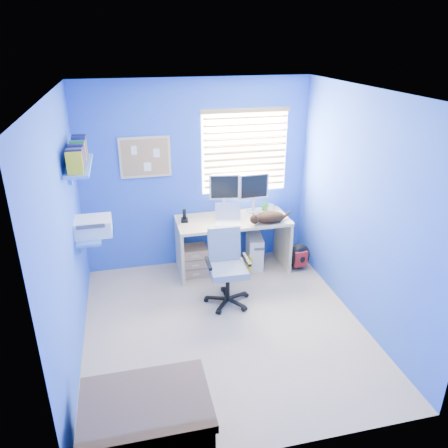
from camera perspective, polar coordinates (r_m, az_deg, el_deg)
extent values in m
cube|color=#C6AC89|center=(4.95, 0.02, -13.29)|extent=(3.00, 3.20, 0.00)
cube|color=white|center=(3.99, 0.03, 16.85)|extent=(3.00, 3.20, 0.00)
cube|color=blue|center=(5.79, -3.61, 6.24)|extent=(3.00, 0.01, 2.50)
cube|color=blue|center=(2.97, 7.23, -11.83)|extent=(3.00, 0.01, 2.50)
cube|color=blue|center=(4.26, -20.02, -1.69)|extent=(0.01, 3.20, 2.50)
cube|color=blue|center=(4.86, 17.53, 1.72)|extent=(0.01, 3.20, 2.50)
cube|color=tan|center=(5.88, 1.13, -2.67)|extent=(1.47, 0.65, 0.74)
cube|color=silver|center=(5.56, 0.54, 1.13)|extent=(0.38, 0.32, 0.22)
cube|color=silver|center=(5.85, -0.01, 4.00)|extent=(0.41, 0.18, 0.54)
cube|color=silver|center=(5.89, 3.86, 4.07)|extent=(0.41, 0.14, 0.54)
cube|color=black|center=(5.64, -5.20, 1.13)|extent=(0.10, 0.12, 0.17)
imported|color=#25812E|center=(6.02, 5.33, 2.21)|extent=(0.10, 0.09, 0.10)
cylinder|color=silver|center=(6.07, 5.91, 2.22)|extent=(0.13, 0.13, 0.07)
ellipsoid|color=black|center=(5.62, 5.93, 0.89)|extent=(0.45, 0.30, 0.15)
cube|color=beige|center=(6.05, 4.00, -3.47)|extent=(0.25, 0.46, 0.45)
cube|color=tan|center=(5.84, -3.96, -4.75)|extent=(0.35, 0.28, 0.41)
cube|color=yellow|center=(5.90, 3.23, -5.38)|extent=(0.03, 0.17, 0.24)
ellipsoid|color=black|center=(6.06, 9.69, -4.14)|extent=(0.33, 0.26, 0.37)
cube|color=brown|center=(3.73, -9.98, -24.18)|extent=(0.94, 0.67, 0.45)
cylinder|color=black|center=(5.32, 0.48, -9.95)|extent=(0.53, 0.53, 0.06)
cylinder|color=black|center=(5.21, 0.48, -8.06)|extent=(0.05, 0.05, 0.35)
cube|color=gray|center=(5.10, 0.49, -5.99)|extent=(0.43, 0.43, 0.08)
cube|color=gray|center=(5.16, 0.02, -2.57)|extent=(0.39, 0.07, 0.40)
cube|color=white|center=(5.84, 2.71, 9.46)|extent=(1.15, 0.01, 1.10)
cube|color=tan|center=(5.81, 2.79, 9.39)|extent=(1.10, 0.03, 1.00)
cube|color=tan|center=(5.63, -10.26, 8.57)|extent=(0.64, 0.02, 0.52)
cube|color=tan|center=(5.62, -10.26, 8.55)|extent=(0.58, 0.01, 0.46)
cube|color=#4B84CF|center=(5.06, -17.16, -1.42)|extent=(0.26, 0.55, 0.03)
cube|color=silver|center=(5.02, -16.85, -0.29)|extent=(0.42, 0.34, 0.18)
cube|color=#4B84CF|center=(4.80, -18.41, 7.28)|extent=(0.24, 0.90, 0.03)
cube|color=navy|center=(4.77, -18.72, 8.70)|extent=(0.15, 0.80, 0.22)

